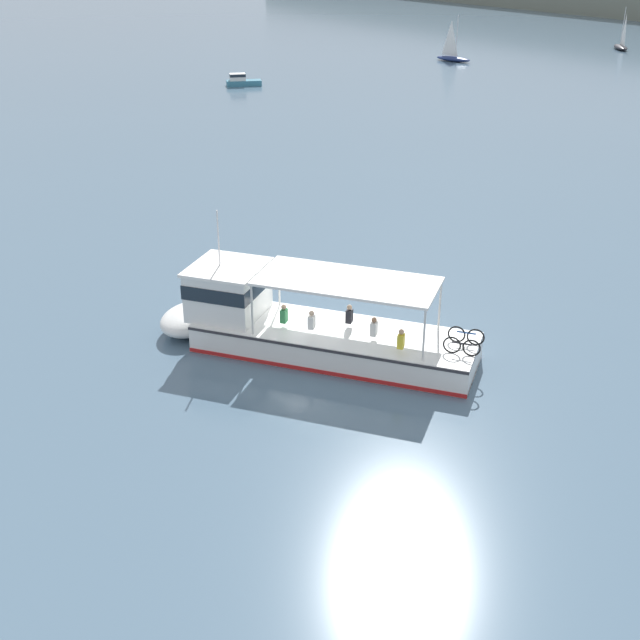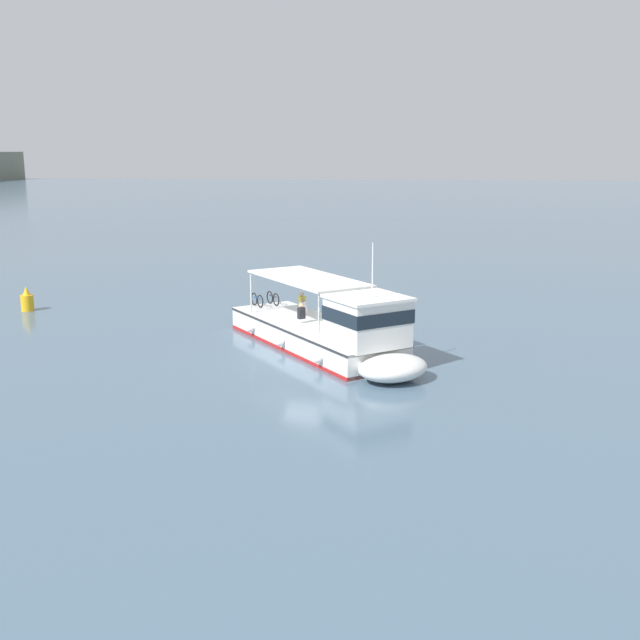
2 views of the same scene
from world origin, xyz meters
name	(u,v)px [view 2 (image 2 of 2)]	position (x,y,z in m)	size (l,w,h in m)	color
ground_plane	(313,359)	(0.00, 0.00, 0.00)	(400.00, 400.00, 0.00)	slate
ferry_main	(332,333)	(0.71, -0.75, 1.02)	(12.00, 10.13, 5.32)	white
channel_buoy	(27,301)	(8.31, 17.25, 0.57)	(0.70, 0.70, 1.40)	gold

